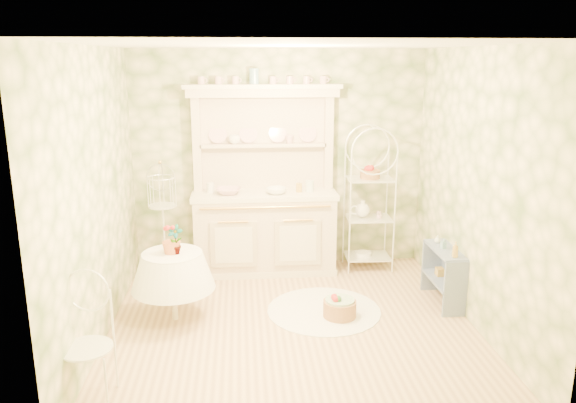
{
  "coord_description": "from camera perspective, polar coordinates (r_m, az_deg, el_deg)",
  "views": [
    {
      "loc": [
        -0.48,
        -5.09,
        2.59
      ],
      "look_at": [
        0.0,
        0.5,
        1.15
      ],
      "focal_mm": 35.0,
      "sensor_mm": 36.0,
      "label": 1
    }
  ],
  "objects": [
    {
      "name": "wall_left",
      "position": [
        5.4,
        -18.9,
        0.34
      ],
      "size": [
        3.6,
        3.6,
        0.0
      ],
      "primitive_type": "plane",
      "color": "#F6E5BE",
      "rests_on": "floor"
    },
    {
      "name": "bakers_rack",
      "position": [
        7.0,
        8.25,
        0.34
      ],
      "size": [
        0.58,
        0.42,
        1.82
      ],
      "primitive_type": "cube",
      "rotation": [
        0.0,
        0.0,
        -0.04
      ],
      "color": "white",
      "rests_on": "floor"
    },
    {
      "name": "cafe_chair",
      "position": [
        4.68,
        -19.78,
        -14.3
      ],
      "size": [
        0.43,
        0.43,
        0.82
      ],
      "primitive_type": "cube",
      "rotation": [
        0.0,
        0.0,
        -0.18
      ],
      "color": "white",
      "rests_on": "floor"
    },
    {
      "name": "floor",
      "position": [
        5.73,
        0.44,
        -12.47
      ],
      "size": [
        3.6,
        3.6,
        0.0
      ],
      "primitive_type": "plane",
      "color": "#D7B484",
      "rests_on": "ground"
    },
    {
      "name": "kitchen_dresser",
      "position": [
        6.77,
        -2.43,
        2.06
      ],
      "size": [
        1.87,
        0.61,
        2.29
      ],
      "primitive_type": "cube",
      "color": "beige",
      "rests_on": "floor"
    },
    {
      "name": "bottle_amber",
      "position": [
        5.98,
        16.63,
        -4.85
      ],
      "size": [
        0.08,
        0.08,
        0.16
      ],
      "primitive_type": "imported",
      "rotation": [
        0.0,
        0.0,
        -0.41
      ],
      "color": "gold",
      "rests_on": "side_shelf"
    },
    {
      "name": "cup_left",
      "position": [
        6.84,
        -5.46,
        6.09
      ],
      "size": [
        0.16,
        0.16,
        0.11
      ],
      "primitive_type": "imported",
      "rotation": [
        0.0,
        0.0,
        -0.14
      ],
      "color": "white",
      "rests_on": "kitchen_dresser"
    },
    {
      "name": "floor_basket",
      "position": [
        5.87,
        5.27,
        -10.62
      ],
      "size": [
        0.45,
        0.45,
        0.23
      ],
      "primitive_type": "cylinder",
      "rotation": [
        0.0,
        0.0,
        0.35
      ],
      "color": "#AE7A4C",
      "rests_on": "floor"
    },
    {
      "name": "lace_rug",
      "position": [
        6.04,
        3.67,
        -10.96
      ],
      "size": [
        1.54,
        1.54,
        0.01
      ],
      "primitive_type": "cylinder",
      "rotation": [
        0.0,
        0.0,
        -0.35
      ],
      "color": "white",
      "rests_on": "floor"
    },
    {
      "name": "round_table",
      "position": [
        5.83,
        -11.52,
        -8.58
      ],
      "size": [
        0.78,
        0.78,
        0.69
      ],
      "primitive_type": "cylinder",
      "rotation": [
        0.0,
        0.0,
        0.29
      ],
      "color": "white",
      "rests_on": "floor"
    },
    {
      "name": "cup_right",
      "position": [
        6.87,
        0.16,
        6.19
      ],
      "size": [
        0.11,
        0.11,
        0.1
      ],
      "primitive_type": "imported",
      "rotation": [
        0.0,
        0.0,
        0.06
      ],
      "color": "white",
      "rests_on": "kitchen_dresser"
    },
    {
      "name": "ceiling",
      "position": [
        5.12,
        0.5,
        15.63
      ],
      "size": [
        3.6,
        3.6,
        0.0
      ],
      "primitive_type": "plane",
      "color": "white",
      "rests_on": "floor"
    },
    {
      "name": "bottle_blue",
      "position": [
        6.23,
        15.52,
        -4.28
      ],
      "size": [
        0.06,
        0.06,
        0.11
      ],
      "primitive_type": "imported",
      "rotation": [
        0.0,
        0.0,
        0.13
      ],
      "color": "#78A7B7",
      "rests_on": "side_shelf"
    },
    {
      "name": "wall_front",
      "position": [
        3.55,
        3.2,
        -6.07
      ],
      "size": [
        3.6,
        3.6,
        0.0
      ],
      "primitive_type": "plane",
      "color": "#F6E5BE",
      "rests_on": "floor"
    },
    {
      "name": "bowl_floral",
      "position": [
        6.74,
        -6.05,
        0.82
      ],
      "size": [
        0.31,
        0.31,
        0.07
      ],
      "primitive_type": "imported",
      "rotation": [
        0.0,
        0.0,
        -0.07
      ],
      "color": "white",
      "rests_on": "kitchen_dresser"
    },
    {
      "name": "side_shelf",
      "position": [
        6.34,
        15.51,
        -7.52
      ],
      "size": [
        0.31,
        0.68,
        0.56
      ],
      "primitive_type": "cube",
      "rotation": [
        0.0,
        0.0,
        -0.11
      ],
      "color": "#6E7EA2",
      "rests_on": "floor"
    },
    {
      "name": "bottle_glass",
      "position": [
        6.39,
        14.94,
        -3.82
      ],
      "size": [
        0.07,
        0.07,
        0.09
      ],
      "primitive_type": "imported",
      "rotation": [
        0.0,
        0.0,
        -0.02
      ],
      "color": "silver",
      "rests_on": "side_shelf"
    },
    {
      "name": "birdcage_stand",
      "position": [
        6.76,
        -12.57,
        -1.58
      ],
      "size": [
        0.37,
        0.37,
        1.54
      ],
      "primitive_type": "cube",
      "rotation": [
        0.0,
        0.0,
        -0.03
      ],
      "color": "white",
      "rests_on": "floor"
    },
    {
      "name": "wall_right",
      "position": [
        5.71,
        18.75,
        1.09
      ],
      "size": [
        3.6,
        3.6,
        0.0
      ],
      "primitive_type": "plane",
      "color": "#F6E5BE",
      "rests_on": "floor"
    },
    {
      "name": "wall_back",
      "position": [
        7.02,
        -0.91,
        4.21
      ],
      "size": [
        3.6,
        3.6,
        0.0
      ],
      "primitive_type": "plane",
      "color": "#F6E5BE",
      "rests_on": "floor"
    },
    {
      "name": "bowl_white",
      "position": [
        6.72,
        -1.2,
        0.84
      ],
      "size": [
        0.27,
        0.27,
        0.08
      ],
      "primitive_type": "imported",
      "rotation": [
        0.0,
        0.0,
        -0.13
      ],
      "color": "white",
      "rests_on": "kitchen_dresser"
    },
    {
      "name": "potted_geranium",
      "position": [
        5.62,
        -11.37,
        -3.94
      ],
      "size": [
        0.18,
        0.15,
        0.29
      ],
      "primitive_type": "imported",
      "rotation": [
        0.0,
        0.0,
        -0.29
      ],
      "color": "#3F7238",
      "rests_on": "round_table"
    }
  ]
}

